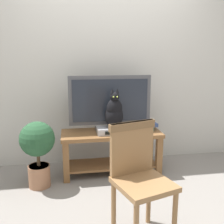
{
  "coord_description": "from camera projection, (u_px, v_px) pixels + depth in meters",
  "views": [
    {
      "loc": [
        -0.52,
        -2.5,
        1.45
      ],
      "look_at": [
        -0.01,
        0.53,
        0.78
      ],
      "focal_mm": 42.81,
      "sensor_mm": 36.0,
      "label": 1
    }
  ],
  "objects": [
    {
      "name": "tv_stand",
      "position": [
        111.0,
        145.0,
        3.28
      ],
      "size": [
        1.21,
        0.46,
        0.52
      ],
      "color": "brown",
      "rests_on": "ground"
    },
    {
      "name": "media_box",
      "position": [
        114.0,
        130.0,
        3.19
      ],
      "size": [
        0.41,
        0.23,
        0.07
      ],
      "color": "#ADADB2",
      "rests_on": "tv_stand"
    },
    {
      "name": "cat",
      "position": [
        114.0,
        113.0,
        3.13
      ],
      "size": [
        0.22,
        0.31,
        0.47
      ],
      "color": "black",
      "rests_on": "media_box"
    },
    {
      "name": "back_wall",
      "position": [
        107.0,
        58.0,
        3.51
      ],
      "size": [
        7.0,
        0.12,
        2.8
      ],
      "primitive_type": "cube",
      "color": "beige",
      "rests_on": "ground"
    },
    {
      "name": "tv",
      "position": [
        110.0,
        102.0,
        3.26
      ],
      "size": [
        1.01,
        0.2,
        0.68
      ],
      "color": "#4C4C51",
      "rests_on": "tv_stand"
    },
    {
      "name": "ground_plane",
      "position": [
        122.0,
        195.0,
        2.8
      ],
      "size": [
        12.0,
        12.0,
        0.0
      ],
      "primitive_type": "plane",
      "color": "gray"
    },
    {
      "name": "potted_plant",
      "position": [
        38.0,
        147.0,
        2.9
      ],
      "size": [
        0.38,
        0.38,
        0.74
      ],
      "color": "#9E6B4C",
      "rests_on": "ground"
    },
    {
      "name": "book_stack",
      "position": [
        147.0,
        126.0,
        3.35
      ],
      "size": [
        0.26,
        0.19,
        0.08
      ],
      "color": "#38664C",
      "rests_on": "tv_stand"
    },
    {
      "name": "wooden_chair",
      "position": [
        139.0,
        172.0,
        2.08
      ],
      "size": [
        0.5,
        0.51,
        0.93
      ],
      "color": "olive",
      "rests_on": "ground"
    }
  ]
}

